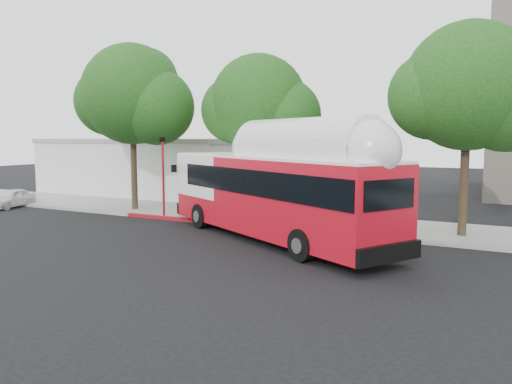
% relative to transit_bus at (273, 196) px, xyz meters
% --- Properties ---
extents(ground, '(120.00, 120.00, 0.00)m').
position_rel_transit_bus_xyz_m(ground, '(-1.95, -1.67, -1.91)').
color(ground, black).
rests_on(ground, ground).
extents(sidewalk, '(60.00, 5.00, 0.15)m').
position_rel_transit_bus_xyz_m(sidewalk, '(-1.95, 4.83, -1.84)').
color(sidewalk, gray).
rests_on(sidewalk, ground).
extents(curb_strip, '(60.00, 0.30, 0.15)m').
position_rel_transit_bus_xyz_m(curb_strip, '(-1.95, 2.23, -1.84)').
color(curb_strip, gray).
rests_on(curb_strip, ground).
extents(red_curb_segment, '(10.00, 0.32, 0.16)m').
position_rel_transit_bus_xyz_m(red_curb_segment, '(-4.95, 2.23, -1.83)').
color(red_curb_segment, maroon).
rests_on(red_curb_segment, ground).
extents(street_tree_left, '(6.67, 5.80, 9.74)m').
position_rel_transit_bus_xyz_m(street_tree_left, '(-10.48, 3.89, 4.69)').
color(street_tree_left, '#2D2116').
rests_on(street_tree_left, ground).
extents(street_tree_mid, '(5.75, 5.00, 8.62)m').
position_rel_transit_bus_xyz_m(street_tree_mid, '(-2.55, 4.39, 3.99)').
color(street_tree_mid, '#2D2116').
rests_on(street_tree_mid, ground).
extents(street_tree_right, '(6.21, 5.40, 9.18)m').
position_rel_transit_bus_xyz_m(street_tree_right, '(7.49, 4.19, 4.34)').
color(street_tree_right, '#2D2116').
rests_on(street_tree_right, ground).
extents(low_commercial_bldg, '(16.20, 10.20, 4.25)m').
position_rel_transit_bus_xyz_m(low_commercial_bldg, '(-15.95, 12.33, 0.24)').
color(low_commercial_bldg, silver).
rests_on(low_commercial_bldg, ground).
extents(transit_bus, '(13.25, 8.78, 4.09)m').
position_rel_transit_bus_xyz_m(transit_bus, '(0.00, 0.00, 0.00)').
color(transit_bus, '#B60C1B').
rests_on(transit_bus, ground).
extents(parked_car, '(3.68, 2.21, 1.17)m').
position_rel_transit_bus_xyz_m(parked_car, '(-18.84, 1.42, -1.33)').
color(parked_car, silver).
rests_on(parked_car, ground).
extents(signal_pole, '(0.12, 0.41, 4.36)m').
position_rel_transit_bus_xyz_m(signal_pole, '(-7.76, 2.50, 0.33)').
color(signal_pole, '#A7111D').
rests_on(signal_pole, ground).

